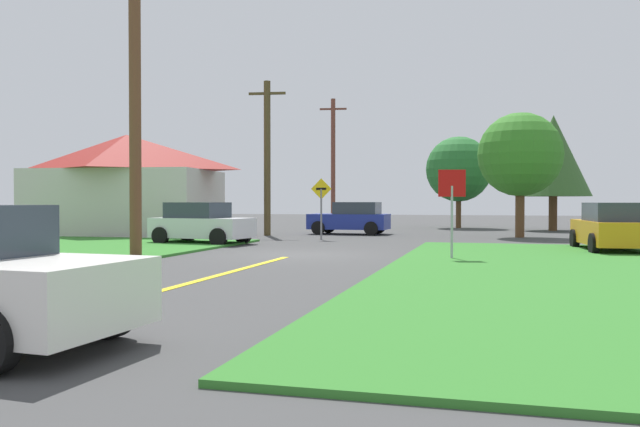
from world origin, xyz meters
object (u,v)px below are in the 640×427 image
object	(u,v)px
pine_tree_center	(553,156)
oak_tree_left	(459,169)
car_approaching_junction	(351,218)
direction_sign	(321,202)
utility_pole_mid	(267,156)
barn	(127,185)
utility_pole_near	(135,104)
utility_pole_far	(333,161)
car_on_crossroad	(614,228)
oak_tree_right	(520,155)
parked_car_near_building	(201,223)
stop_sign	(452,197)

from	to	relation	value
pine_tree_center	oak_tree_left	bearing A→B (deg)	153.99
car_approaching_junction	direction_sign	bearing A→B (deg)	88.31
utility_pole_mid	barn	size ratio (longest dim) A/B	0.85
car_approaching_junction	utility_pole_mid	size ratio (longest dim) A/B	0.53
utility_pole_near	utility_pole_mid	distance (m)	12.63
utility_pole_far	oak_tree_left	xyz separation A→B (m)	(8.32, -1.15, -0.73)
oak_tree_left	pine_tree_center	xyz separation A→B (m)	(5.33, -2.60, 0.55)
barn	direction_sign	bearing A→B (deg)	-6.46
barn	pine_tree_center	bearing A→B (deg)	26.74
utility_pole_far	barn	xyz separation A→B (m)	(-6.92, -14.11, -1.93)
car_on_crossroad	oak_tree_right	bearing A→B (deg)	12.48
utility_pole_near	pine_tree_center	bearing A→B (deg)	57.94
utility_pole_far	pine_tree_center	distance (m)	14.16
utility_pole_far	barn	size ratio (longest dim) A/B	0.97
utility_pole_near	utility_pole_mid	xyz separation A→B (m)	(-0.38, 12.61, -0.69)
car_on_crossroad	utility_pole_mid	size ratio (longest dim) A/B	0.57
parked_car_near_building	pine_tree_center	bearing A→B (deg)	55.81
direction_sign	utility_pole_mid	bearing A→B (deg)	142.15
utility_pole_near	utility_pole_mid	world-z (taller)	utility_pole_near
car_on_crossroad	utility_pole_near	xyz separation A→B (m)	(-14.01, -5.78, 3.72)
car_on_crossroad	utility_pole_mid	bearing A→B (deg)	59.54
stop_sign	pine_tree_center	distance (m)	20.75
car_on_crossroad	utility_pole_near	distance (m)	15.61
oak_tree_left	barn	size ratio (longest dim) A/B	0.65
stop_sign	pine_tree_center	world-z (taller)	pine_tree_center
utility_pole_far	utility_pole_mid	bearing A→B (deg)	-90.82
stop_sign	car_on_crossroad	size ratio (longest dim) A/B	0.60
direction_sign	pine_tree_center	world-z (taller)	pine_tree_center
parked_car_near_building	car_approaching_junction	xyz separation A→B (m)	(4.01, 8.94, 0.00)
parked_car_near_building	car_on_crossroad	distance (m)	14.74
barn	parked_car_near_building	bearing A→B (deg)	-38.80
parked_car_near_building	utility_pole_far	size ratio (longest dim) A/B	0.47
car_approaching_junction	pine_tree_center	size ratio (longest dim) A/B	0.61
stop_sign	oak_tree_right	xyz separation A→B (m)	(2.29, 12.74, 2.00)
utility_pole_near	barn	size ratio (longest dim) A/B	1.01
parked_car_near_building	direction_sign	bearing A→B (deg)	54.99
oak_tree_right	parked_car_near_building	bearing A→B (deg)	-146.24
stop_sign	utility_pole_far	size ratio (longest dim) A/B	0.30
utility_pole_mid	direction_sign	size ratio (longest dim) A/B	2.82
direction_sign	oak_tree_left	xyz separation A→B (m)	(5.08, 14.12, 2.00)
oak_tree_right	stop_sign	bearing A→B (deg)	-100.20
utility_pole_near	utility_pole_mid	size ratio (longest dim) A/B	1.19
pine_tree_center	parked_car_near_building	bearing A→B (deg)	-132.42
car_approaching_junction	utility_pole_far	bearing A→B (deg)	-70.18
car_approaching_junction	utility_pole_near	distance (m)	15.70
stop_sign	direction_sign	distance (m)	10.56
utility_pole_near	pine_tree_center	xyz separation A→B (m)	(13.45, 21.47, -0.33)
stop_sign	oak_tree_right	bearing A→B (deg)	-112.66
stop_sign	utility_pole_near	bearing A→B (deg)	-4.21
stop_sign	parked_car_near_building	bearing A→B (deg)	-37.73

